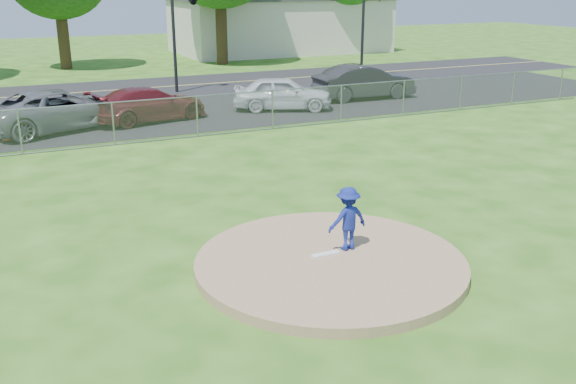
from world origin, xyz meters
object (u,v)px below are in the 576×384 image
(parked_car_gray, at_px, (59,109))
(parked_car_darkred, at_px, (149,104))
(pitcher, at_px, (348,219))
(traffic_signal_right, at_px, (367,19))
(parked_car_pearl, at_px, (282,93))
(parked_car_charcoal, at_px, (364,82))
(commercial_building, at_px, (280,24))
(traffic_cone, at_px, (6,131))

(parked_car_gray, bearing_deg, parked_car_darkred, -109.56)
(parked_car_gray, bearing_deg, pitcher, 173.88)
(traffic_signal_right, bearing_deg, parked_car_pearl, -141.37)
(pitcher, xyz_separation_m, parked_car_pearl, (5.41, 15.09, -0.12))
(pitcher, height_order, parked_car_charcoal, parked_car_charcoal)
(traffic_signal_right, relative_size, parked_car_gray, 1.00)
(commercial_building, relative_size, parked_car_pearl, 3.81)
(traffic_cone, height_order, parked_car_charcoal, parked_car_charcoal)
(traffic_signal_right, xyz_separation_m, pitcher, (-13.69, -21.71, -2.50))
(parked_car_gray, distance_m, parked_car_charcoal, 14.14)
(pitcher, distance_m, parked_car_darkred, 15.18)
(traffic_cone, bearing_deg, pitcher, -67.27)
(parked_car_gray, bearing_deg, traffic_signal_right, -90.34)
(pitcher, bearing_deg, parked_car_charcoal, -125.08)
(commercial_building, xyz_separation_m, parked_car_charcoal, (-5.31, -21.72, -1.34))
(traffic_signal_right, xyz_separation_m, parked_car_charcoal, (-3.55, -5.72, -2.54))
(traffic_cone, distance_m, parked_car_charcoal, 16.17)
(commercial_building, height_order, traffic_signal_right, traffic_signal_right)
(commercial_building, height_order, parked_car_charcoal, commercial_building)
(traffic_signal_right, distance_m, parked_car_gray, 19.04)
(traffic_cone, relative_size, parked_car_gray, 0.11)
(commercial_building, height_order, parked_car_darkred, commercial_building)
(parked_car_charcoal, bearing_deg, traffic_cone, 98.40)
(traffic_signal_right, distance_m, parked_car_darkred, 15.84)
(commercial_building, bearing_deg, traffic_cone, -132.17)
(traffic_cone, bearing_deg, commercial_building, 47.83)
(traffic_cone, relative_size, parked_car_darkred, 0.13)
(traffic_cone, xyz_separation_m, parked_car_pearl, (11.32, 0.97, 0.42))
(commercial_building, relative_size, traffic_cone, 26.28)
(pitcher, distance_m, parked_car_pearl, 16.03)
(traffic_signal_right, distance_m, pitcher, 25.78)
(parked_car_pearl, height_order, parked_car_charcoal, parked_car_charcoal)
(parked_car_pearl, bearing_deg, parked_car_charcoal, -56.27)
(pitcher, xyz_separation_m, parked_car_darkred, (-0.49, 15.17, -0.16))
(parked_car_gray, bearing_deg, parked_car_pearl, -110.89)
(parked_car_pearl, xyz_separation_m, parked_car_charcoal, (4.73, 0.90, 0.07))
(commercial_building, distance_m, traffic_cone, 31.88)
(commercial_building, relative_size, pitcher, 12.34)
(parked_car_pearl, bearing_deg, commercial_building, -0.99)
(traffic_cone, relative_size, parked_car_charcoal, 0.13)
(commercial_building, height_order, parked_car_gray, commercial_building)
(pitcher, xyz_separation_m, parked_car_charcoal, (10.14, 15.99, -0.05))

